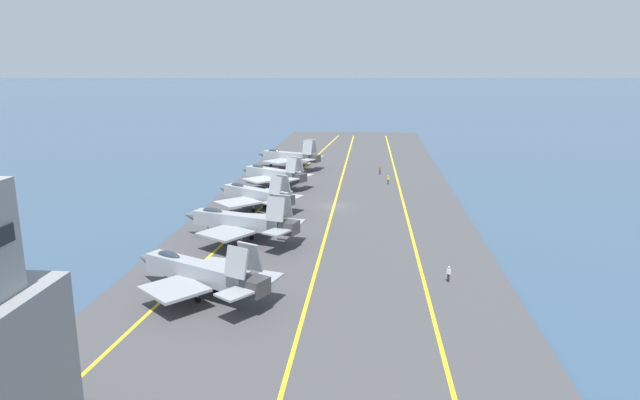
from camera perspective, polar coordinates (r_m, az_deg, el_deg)
The scene contains 13 objects.
ground_plane at distance 91.33m, azimuth 1.40°, elevation -0.84°, with size 2000.00×2000.00×0.00m, color #334C66.
carrier_deck at distance 91.28m, azimuth 1.40°, elevation -0.72°, with size 207.60×40.79×0.40m, color #424244.
deck_stripe_foul_line at distance 91.20m, azimuth 8.45°, elevation -0.74°, with size 186.84×0.36×0.01m, color yellow.
deck_stripe_centerline at distance 91.23m, azimuth 1.40°, elevation -0.59°, with size 186.84×0.36×0.01m, color yellow.
deck_stripe_edge_line at distance 92.62m, azimuth -5.54°, elevation -0.44°, with size 186.84×0.36×0.01m, color yellow.
parked_jet_nearest at distance 56.64m, azimuth -12.02°, elevation -7.04°, with size 12.65×16.35×6.25m.
parked_jet_second at distance 72.84m, azimuth -8.02°, elevation -2.14°, with size 12.90×16.69×6.59m.
parked_jet_third at distance 88.86m, azimuth -6.54°, elevation 0.55°, with size 13.45×14.99×6.05m.
parked_jet_fourth at distance 105.46m, azimuth -4.74°, elevation 2.63°, with size 12.71×14.95×6.00m.
parked_jet_fifth at distance 123.96m, azimuth -3.16°, elevation 4.38°, with size 13.56×15.57×6.64m.
crew_yellow_vest at distance 108.26m, azimuth 6.83°, elevation 2.07°, with size 0.42×0.46×1.77m.
crew_white_vest at distance 61.07m, azimuth 12.74°, elevation -7.15°, with size 0.46×0.44×1.72m.
crew_brown_vest at distance 117.81m, azimuth 6.02°, elevation 3.01°, with size 0.45×0.37×1.77m.
Camera 1 is at (-88.34, -5.83, 22.40)m, focal length 32.00 mm.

